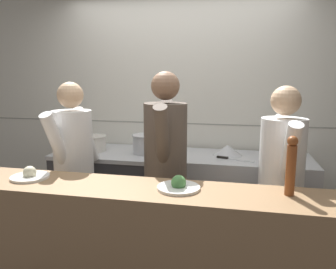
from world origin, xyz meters
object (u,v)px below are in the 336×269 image
Objects in this scene: chef_sous at (165,166)px; chef_line at (281,182)px; oven_range at (117,192)px; chefs_knife at (232,159)px; stock_pot at (94,143)px; mixing_bowl_steel at (228,150)px; chef_head_cook at (74,167)px; plated_dish_appetiser at (179,186)px; pepper_mill at (291,165)px; plated_dish_main at (30,175)px; sauce_pot at (146,143)px.

chef_line is (0.89, -0.06, -0.06)m from chef_sous.
chefs_knife is (1.19, -0.10, 0.45)m from oven_range.
stock_pot is 0.92× the size of mixing_bowl_steel.
chef_line is at bearing -10.04° from chef_sous.
chef_head_cook is at bearing -99.74° from oven_range.
pepper_mill reaches higher than plated_dish_appetiser.
mixing_bowl_steel is 1.06× the size of plated_dish_appetiser.
stock_pot is 0.16× the size of chef_sous.
plated_dish_main is 0.96× the size of plated_dish_appetiser.
pepper_mill is 0.22× the size of chef_head_cook.
oven_range is 2.06m from pepper_mill.
pepper_mill is (0.41, -1.22, 0.21)m from mixing_bowl_steel.
chef_head_cook reaches higher than oven_range.
pepper_mill reaches higher than mixing_bowl_steel.
pepper_mill is (0.36, -1.06, 0.25)m from chefs_knife.
chef_head_cook is at bearing -123.75° from sauce_pot.
chef_head_cook is at bearing 83.86° from plated_dish_main.
stock_pot is 0.75× the size of chefs_knife.
stock_pot is at bearing 133.61° from plated_dish_appetiser.
stock_pot is 0.16× the size of chef_head_cook.
chef_sous reaches higher than plated_dish_main.
mixing_bowl_steel reaches higher than chefs_knife.
mixing_bowl_steel is at bearing 2.66° from oven_range.
sauce_pot is 1.69m from pepper_mill.
mixing_bowl_steel is 0.17m from chefs_knife.
pepper_mill is at bearing -37.05° from chef_sous.
stock_pot is 1.38m from mixing_bowl_steel.
plated_dish_main is (-1.32, -1.26, 0.04)m from mixing_bowl_steel.
oven_range is at bearing -177.34° from mixing_bowl_steel.
plated_dish_appetiser is at bearing -53.76° from oven_range.
pepper_mill is (1.22, -1.15, 0.16)m from sauce_pot.
pepper_mill is at bearing -43.40° from sauce_pot.
chef_sous reaches higher than chef_line.
sauce_pot is at bearing -175.36° from mixing_bowl_steel.
chef_line is at bearing -58.12° from chefs_knife.
pepper_mill reaches higher than sauce_pot.
chefs_knife is 0.22× the size of chef_head_cook.
sauce_pot is at bearing 173.94° from chefs_knife.
mixing_bowl_steel reaches higher than oven_range.
mixing_bowl_steel is 0.82× the size of chefs_knife.
plated_dish_appetiser is 0.17× the size of chef_head_cook.
plated_dish_appetiser reaches higher than stock_pot.
pepper_mill is at bearing -71.27° from chefs_knife.
sauce_pot is 0.18× the size of chef_line.
chefs_knife is 0.21× the size of chef_sous.
mixing_bowl_steel is 1.11× the size of plated_dish_main.
chef_head_cook reaches higher than chefs_knife.
chef_head_cook is at bearing -156.11° from chefs_knife.
chef_sous is at bearing 11.87° from chef_head_cook.
chef_head_cook is (-1.26, -0.74, -0.04)m from mixing_bowl_steel.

